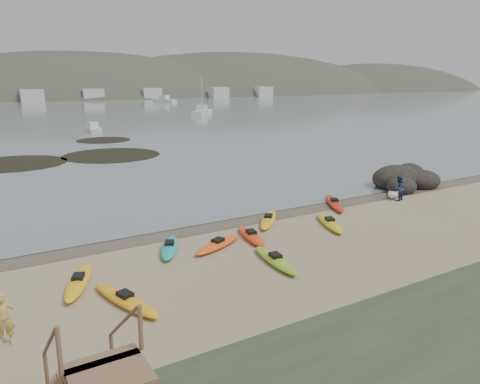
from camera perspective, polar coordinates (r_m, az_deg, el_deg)
ground at (r=26.10m, az=0.00°, el=-3.20°), size 600.00×600.00×0.00m
wet_sand at (r=25.86m, az=0.35°, el=-3.36°), size 60.00×60.00×0.00m
stairs at (r=11.89m, az=-17.63°, el=-20.45°), size 1.50×2.70×2.10m
kayaks at (r=22.86m, az=2.46°, el=-5.26°), size 23.60×9.66×0.34m
person_west at (r=15.57m, az=-26.85°, el=-13.69°), size 0.62×0.43×1.65m
person_east at (r=31.26m, az=18.77°, el=0.44°), size 0.92×0.80×1.62m
rock_cluster at (r=35.65m, az=19.43°, el=1.05°), size 5.43×4.02×1.91m
kelp_mats at (r=50.53m, az=-19.30°, el=4.34°), size 19.34×20.28×0.04m
moored_boats at (r=112.96m, az=-21.33°, el=9.25°), size 87.77×83.99×1.24m
far_hills at (r=222.83m, az=-17.62°, el=7.04°), size 550.00×135.00×80.00m
far_town at (r=167.52m, az=-25.19°, el=10.55°), size 199.00×5.00×4.00m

